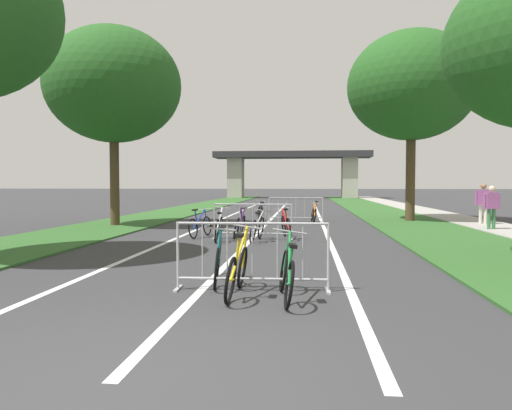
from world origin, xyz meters
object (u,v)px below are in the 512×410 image
at_px(bicycle_white_0, 219,228).
at_px(bicycle_orange_9, 314,214).
at_px(tree_right_oak_near, 412,86).
at_px(bicycle_black_3, 260,213).
at_px(crowd_barrier_third, 296,210).
at_px(bicycle_teal_8, 218,260).
at_px(pedestrian_with_backpack, 483,200).
at_px(bicycle_purple_4, 240,225).
at_px(crowd_barrier_second, 253,222).
at_px(crowd_barrier_nearest, 252,257).
at_px(bicycle_yellow_1, 237,270).
at_px(bicycle_silver_2, 257,228).
at_px(bicycle_red_7, 286,226).
at_px(bicycle_green_5, 287,274).
at_px(tree_left_oak_mid, 113,86).
at_px(bicycle_blue_6, 200,226).
at_px(pedestrian_pushing_bike, 492,204).

relative_size(bicycle_white_0, bicycle_orange_9, 1.00).
relative_size(tree_right_oak_near, bicycle_black_3, 4.70).
height_order(crowd_barrier_third, bicycle_orange_9, crowd_barrier_third).
distance_m(bicycle_teal_8, pedestrian_with_backpack, 14.21).
distance_m(bicycle_purple_4, pedestrian_with_backpack, 10.04).
distance_m(crowd_barrier_second, bicycle_orange_9, 6.66).
xyz_separation_m(crowd_barrier_nearest, bicycle_yellow_1, (-0.18, -0.37, -0.15)).
bearing_deg(bicycle_yellow_1, bicycle_purple_4, 98.74).
height_order(bicycle_white_0, bicycle_silver_2, bicycle_white_0).
xyz_separation_m(crowd_barrier_second, pedestrian_with_backpack, (8.34, 5.32, 0.48)).
bearing_deg(bicycle_red_7, bicycle_green_5, -98.08).
bearing_deg(bicycle_green_5, bicycle_yellow_1, 159.00).
distance_m(bicycle_silver_2, pedestrian_with_backpack, 9.99).
bearing_deg(tree_right_oak_near, bicycle_green_5, -107.97).
bearing_deg(tree_left_oak_mid, bicycle_black_3, 24.96).
bearing_deg(bicycle_blue_6, tree_right_oak_near, 53.06).
bearing_deg(bicycle_green_5, bicycle_black_3, 90.58).
height_order(bicycle_yellow_1, bicycle_orange_9, bicycle_yellow_1).
bearing_deg(crowd_barrier_second, tree_right_oak_near, 50.43).
bearing_deg(pedestrian_with_backpack, crowd_barrier_second, 38.72).
bearing_deg(bicycle_black_3, pedestrian_pushing_bike, -32.42).
height_order(crowd_barrier_nearest, bicycle_purple_4, crowd_barrier_nearest).
relative_size(bicycle_silver_2, pedestrian_with_backpack, 1.05).
distance_m(bicycle_white_0, bicycle_orange_9, 7.42).
bearing_deg(bicycle_purple_4, bicycle_teal_8, 96.43).
relative_size(crowd_barrier_nearest, bicycle_red_7, 1.38).
bearing_deg(pedestrian_pushing_bike, crowd_barrier_second, -165.17).
relative_size(tree_left_oak_mid, bicycle_blue_6, 4.61).
distance_m(crowd_barrier_nearest, bicycle_white_0, 6.48).
height_order(bicycle_green_5, bicycle_teal_8, bicycle_teal_8).
xyz_separation_m(bicycle_green_5, bicycle_teal_8, (-1.17, 1.04, 0.01)).
height_order(crowd_barrier_third, pedestrian_with_backpack, pedestrian_with_backpack).
bearing_deg(bicycle_purple_4, pedestrian_with_backpack, -149.70).
xyz_separation_m(tree_right_oak_near, bicycle_silver_2, (-5.83, -7.69, -5.42)).
relative_size(crowd_barrier_second, bicycle_black_3, 1.38).
relative_size(crowd_barrier_nearest, bicycle_blue_6, 1.45).
xyz_separation_m(bicycle_white_0, bicycle_silver_2, (1.10, 0.06, -0.01)).
xyz_separation_m(crowd_barrier_third, bicycle_yellow_1, (-0.56, -13.85, -0.15)).
xyz_separation_m(bicycle_purple_4, bicycle_blue_6, (-1.23, -0.03, -0.01)).
height_order(tree_right_oak_near, crowd_barrier_second, tree_right_oak_near).
relative_size(tree_right_oak_near, bicycle_green_5, 4.78).
bearing_deg(bicycle_orange_9, crowd_barrier_nearest, -99.09).
height_order(crowd_barrier_nearest, bicycle_orange_9, crowd_barrier_nearest).
height_order(bicycle_green_5, pedestrian_pushing_bike, pedestrian_pushing_bike).
height_order(bicycle_silver_2, bicycle_blue_6, bicycle_silver_2).
distance_m(crowd_barrier_second, pedestrian_pushing_bike, 8.52).
bearing_deg(crowd_barrier_second, bicycle_orange_9, 73.55).
xyz_separation_m(bicycle_silver_2, pedestrian_with_backpack, (8.16, 5.73, 0.64)).
xyz_separation_m(crowd_barrier_nearest, bicycle_green_5, (0.55, -0.55, -0.16)).
xyz_separation_m(crowd_barrier_third, bicycle_red_7, (-0.16, -6.39, -0.15)).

